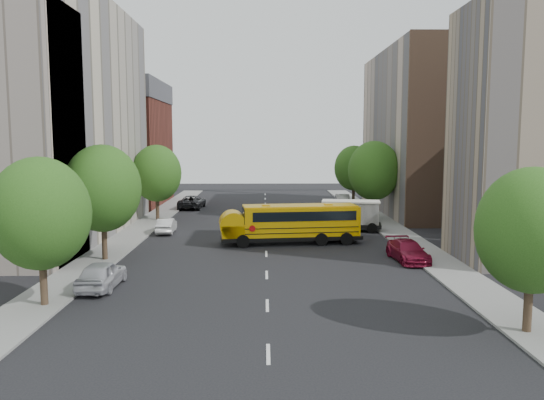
{
  "coord_description": "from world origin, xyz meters",
  "views": [
    {
      "loc": [
        -0.15,
        -39.56,
        8.2
      ],
      "look_at": [
        0.47,
        2.0,
        3.47
      ],
      "focal_mm": 35.0,
      "sensor_mm": 36.0,
      "label": 1
    }
  ],
  "objects_px": {
    "parked_car_3": "(408,251)",
    "street_tree_4": "(374,171)",
    "parked_car_1": "(166,226)",
    "street_tree_0": "(40,214)",
    "parked_car_0": "(102,274)",
    "tower_crane": "(508,8)",
    "street_tree_1": "(103,188)",
    "parked_car_5": "(343,201)",
    "school_bus": "(290,222)",
    "street_tree_2": "(157,173)",
    "street_tree_5": "(354,168)",
    "parked_car_4": "(357,211)",
    "street_tree_3": "(532,230)",
    "parked_car_2": "(192,202)",
    "safari_truck": "(346,215)"
  },
  "relations": [
    {
      "from": "street_tree_2",
      "to": "safari_truck",
      "type": "bearing_deg",
      "value": -18.77
    },
    {
      "from": "street_tree_3",
      "to": "street_tree_2",
      "type": "bearing_deg",
      "value": 124.51
    },
    {
      "from": "street_tree_2",
      "to": "parked_car_4",
      "type": "height_order",
      "value": "street_tree_2"
    },
    {
      "from": "street_tree_1",
      "to": "parked_car_2",
      "type": "height_order",
      "value": "street_tree_1"
    },
    {
      "from": "tower_crane",
      "to": "parked_car_1",
      "type": "relative_size",
      "value": 8.93
    },
    {
      "from": "parked_car_1",
      "to": "street_tree_0",
      "type": "bearing_deg",
      "value": 81.63
    },
    {
      "from": "parked_car_0",
      "to": "parked_car_4",
      "type": "bearing_deg",
      "value": -124.63
    },
    {
      "from": "street_tree_2",
      "to": "parked_car_0",
      "type": "height_order",
      "value": "street_tree_2"
    },
    {
      "from": "parked_car_0",
      "to": "school_bus",
      "type": "bearing_deg",
      "value": -130.04
    },
    {
      "from": "street_tree_0",
      "to": "street_tree_2",
      "type": "relative_size",
      "value": 0.96
    },
    {
      "from": "street_tree_0",
      "to": "street_tree_3",
      "type": "xyz_separation_m",
      "value": [
        22.0,
        -4.0,
        -0.19
      ]
    },
    {
      "from": "street_tree_1",
      "to": "parked_car_1",
      "type": "bearing_deg",
      "value": 78.5
    },
    {
      "from": "tower_crane",
      "to": "parked_car_1",
      "type": "bearing_deg",
      "value": -151.52
    },
    {
      "from": "tower_crane",
      "to": "street_tree_5",
      "type": "height_order",
      "value": "tower_crane"
    },
    {
      "from": "tower_crane",
      "to": "street_tree_1",
      "type": "xyz_separation_m",
      "value": [
        -41.25,
        -32.0,
        -19.52
      ]
    },
    {
      "from": "street_tree_0",
      "to": "street_tree_2",
      "type": "distance_m",
      "value": 28.0
    },
    {
      "from": "tower_crane",
      "to": "school_bus",
      "type": "relative_size",
      "value": 3.15
    },
    {
      "from": "street_tree_3",
      "to": "parked_car_0",
      "type": "distance_m",
      "value": 21.73
    },
    {
      "from": "street_tree_3",
      "to": "parked_car_3",
      "type": "distance_m",
      "value": 14.2
    },
    {
      "from": "parked_car_1",
      "to": "parked_car_5",
      "type": "xyz_separation_m",
      "value": [
        18.3,
        18.08,
        0.11
      ]
    },
    {
      "from": "safari_truck",
      "to": "parked_car_2",
      "type": "height_order",
      "value": "safari_truck"
    },
    {
      "from": "street_tree_2",
      "to": "street_tree_3",
      "type": "xyz_separation_m",
      "value": [
        22.0,
        -32.0,
        -0.37
      ]
    },
    {
      "from": "school_bus",
      "to": "safari_truck",
      "type": "height_order",
      "value": "school_bus"
    },
    {
      "from": "street_tree_4",
      "to": "street_tree_0",
      "type": "bearing_deg",
      "value": -128.16
    },
    {
      "from": "tower_crane",
      "to": "street_tree_5",
      "type": "distance_m",
      "value": 27.67
    },
    {
      "from": "street_tree_4",
      "to": "parked_car_4",
      "type": "relative_size",
      "value": 1.82
    },
    {
      "from": "street_tree_0",
      "to": "street_tree_5",
      "type": "bearing_deg",
      "value": 61.19
    },
    {
      "from": "parked_car_1",
      "to": "parked_car_2",
      "type": "bearing_deg",
      "value": -92.34
    },
    {
      "from": "street_tree_2",
      "to": "parked_car_1",
      "type": "relative_size",
      "value": 1.93
    },
    {
      "from": "parked_car_0",
      "to": "tower_crane",
      "type": "bearing_deg",
      "value": -134.36
    },
    {
      "from": "street_tree_0",
      "to": "parked_car_1",
      "type": "height_order",
      "value": "street_tree_0"
    },
    {
      "from": "street_tree_1",
      "to": "school_bus",
      "type": "xyz_separation_m",
      "value": [
        12.87,
        5.86,
        -3.2
      ]
    },
    {
      "from": "school_bus",
      "to": "safari_truck",
      "type": "distance_m",
      "value": 8.02
    },
    {
      "from": "tower_crane",
      "to": "street_tree_1",
      "type": "bearing_deg",
      "value": -142.2
    },
    {
      "from": "school_bus",
      "to": "parked_car_2",
      "type": "bearing_deg",
      "value": 109.52
    },
    {
      "from": "street_tree_4",
      "to": "parked_car_2",
      "type": "height_order",
      "value": "street_tree_4"
    },
    {
      "from": "street_tree_1",
      "to": "street_tree_2",
      "type": "height_order",
      "value": "street_tree_1"
    },
    {
      "from": "street_tree_3",
      "to": "street_tree_4",
      "type": "relative_size",
      "value": 0.88
    },
    {
      "from": "parked_car_3",
      "to": "street_tree_4",
      "type": "bearing_deg",
      "value": 80.82
    },
    {
      "from": "school_bus",
      "to": "safari_truck",
      "type": "xyz_separation_m",
      "value": [
        5.37,
        5.94,
        -0.3
      ]
    },
    {
      "from": "parked_car_2",
      "to": "parked_car_5",
      "type": "bearing_deg",
      "value": -172.75
    },
    {
      "from": "street_tree_5",
      "to": "tower_crane",
      "type": "bearing_deg",
      "value": 5.93
    },
    {
      "from": "safari_truck",
      "to": "parked_car_5",
      "type": "bearing_deg",
      "value": 91.99
    },
    {
      "from": "street_tree_0",
      "to": "parked_car_5",
      "type": "relative_size",
      "value": 1.59
    },
    {
      "from": "street_tree_0",
      "to": "street_tree_1",
      "type": "distance_m",
      "value": 10.0
    },
    {
      "from": "street_tree_2",
      "to": "parked_car_4",
      "type": "bearing_deg",
      "value": 3.59
    },
    {
      "from": "parked_car_1",
      "to": "parked_car_3",
      "type": "bearing_deg",
      "value": 146.33
    },
    {
      "from": "school_bus",
      "to": "parked_car_2",
      "type": "height_order",
      "value": "school_bus"
    },
    {
      "from": "street_tree_0",
      "to": "parked_car_0",
      "type": "height_order",
      "value": "street_tree_0"
    },
    {
      "from": "street_tree_2",
      "to": "parked_car_4",
      "type": "relative_size",
      "value": 1.73
    }
  ]
}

